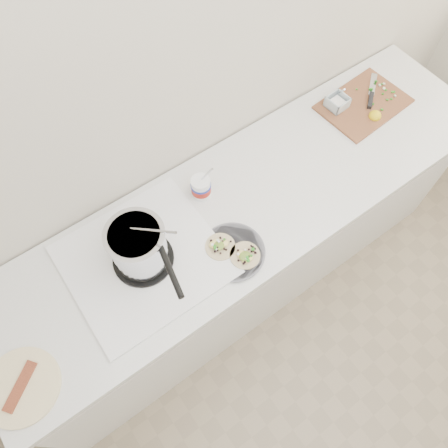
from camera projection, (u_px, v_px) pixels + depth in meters
counter at (243, 243)px, 2.27m from camera, size 2.44×0.66×0.90m
stove at (140, 251)px, 1.65m from camera, size 0.59×0.55×0.28m
taco_plate at (233, 251)px, 1.73m from camera, size 0.26×0.26×0.04m
tub at (202, 185)px, 1.83m from camera, size 0.09×0.09×0.19m
cutboard at (362, 102)px, 2.12m from camera, size 0.44×0.32×0.07m
bacon_plate at (21, 387)px, 1.50m from camera, size 0.27×0.27×0.02m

